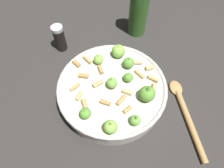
{
  "coord_description": "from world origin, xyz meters",
  "views": [
    {
      "loc": [
        0.29,
        -0.04,
        0.52
      ],
      "look_at": [
        0.0,
        0.0,
        0.07
      ],
      "focal_mm": 32.82,
      "sensor_mm": 36.0,
      "label": 1
    }
  ],
  "objects_px": {
    "cooking_pan": "(113,90)",
    "olive_oil_bottle": "(139,12)",
    "wooden_spoon": "(185,112)",
    "pepper_shaker": "(60,38)"
  },
  "relations": [
    {
      "from": "cooking_pan",
      "to": "olive_oil_bottle",
      "type": "height_order",
      "value": "olive_oil_bottle"
    },
    {
      "from": "pepper_shaker",
      "to": "wooden_spoon",
      "type": "distance_m",
      "value": 0.45
    },
    {
      "from": "cooking_pan",
      "to": "olive_oil_bottle",
      "type": "distance_m",
      "value": 0.29
    },
    {
      "from": "cooking_pan",
      "to": "wooden_spoon",
      "type": "relative_size",
      "value": 1.21
    },
    {
      "from": "olive_oil_bottle",
      "to": "wooden_spoon",
      "type": "height_order",
      "value": "olive_oil_bottle"
    },
    {
      "from": "olive_oil_bottle",
      "to": "pepper_shaker",
      "type": "bearing_deg",
      "value": -80.05
    },
    {
      "from": "pepper_shaker",
      "to": "olive_oil_bottle",
      "type": "bearing_deg",
      "value": 99.95
    },
    {
      "from": "pepper_shaker",
      "to": "wooden_spoon",
      "type": "bearing_deg",
      "value": 48.9
    },
    {
      "from": "pepper_shaker",
      "to": "cooking_pan",
      "type": "bearing_deg",
      "value": 34.12
    },
    {
      "from": "cooking_pan",
      "to": "olive_oil_bottle",
      "type": "bearing_deg",
      "value": 154.67
    }
  ]
}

